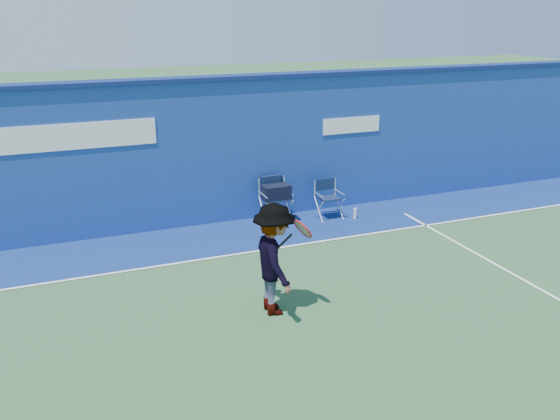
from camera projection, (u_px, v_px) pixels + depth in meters
name	position (u px, v px, depth m)	size (l,w,h in m)	color
ground	(286.00, 343.00, 8.18)	(80.00, 80.00, 0.00)	#2D5530
stadium_wall	(192.00, 152.00, 12.24)	(24.00, 0.50, 3.08)	navy
out_of_bounds_strip	(209.00, 240.00, 11.78)	(24.00, 1.80, 0.01)	navy
court_lines	(271.00, 322.00, 8.70)	(24.00, 12.00, 0.01)	white
directors_chair_left	(276.00, 204.00, 12.64)	(0.58, 0.54, 0.98)	silver
directors_chair_right	(329.00, 206.00, 12.96)	(0.50, 0.45, 0.84)	silver
water_bottle	(355.00, 214.00, 12.93)	(0.07, 0.07, 0.25)	silver
tennis_player	(274.00, 259.00, 8.77)	(0.91, 1.15, 1.72)	#EA4738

